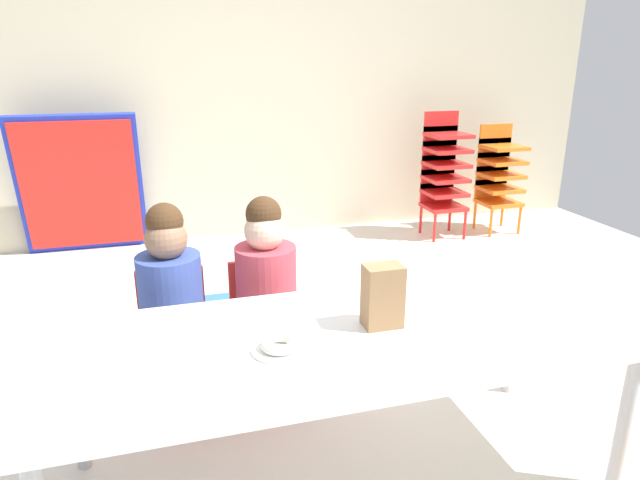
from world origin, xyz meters
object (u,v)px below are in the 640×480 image
(seated_child_near_camera, at_px, (171,291))
(paper_bag_brown, at_px, (383,296))
(kid_chair_red_stack, at_px, (444,169))
(paper_plate_near_edge, at_px, (280,350))
(kid_chair_orange_stack, at_px, (499,172))
(folded_activity_table, at_px, (81,186))
(donut_powdered_on_plate, at_px, (280,344))
(seated_child_middle_seat, at_px, (266,280))
(craft_table, at_px, (343,345))

(seated_child_near_camera, relative_size, paper_bag_brown, 4.17)
(kid_chair_red_stack, distance_m, paper_plate_near_edge, 3.27)
(kid_chair_orange_stack, bearing_deg, folded_activity_table, 174.24)
(seated_child_near_camera, height_order, paper_bag_brown, seated_child_near_camera)
(kid_chair_orange_stack, bearing_deg, paper_bag_brown, -129.76)
(seated_child_near_camera, bearing_deg, kid_chair_red_stack, 40.55)
(kid_chair_orange_stack, bearing_deg, kid_chair_red_stack, 179.98)
(seated_child_near_camera, xyz_separation_m, donut_powdered_on_plate, (0.32, -0.67, 0.06))
(seated_child_near_camera, distance_m, seated_child_middle_seat, 0.40)
(craft_table, relative_size, paper_plate_near_edge, 11.03)
(craft_table, distance_m, paper_bag_brown, 0.21)
(folded_activity_table, bearing_deg, paper_bag_brown, -66.05)
(kid_chair_red_stack, bearing_deg, seated_child_near_camera, -139.45)
(craft_table, xyz_separation_m, paper_bag_brown, (0.14, 0.02, 0.16))
(kid_chair_orange_stack, xyz_separation_m, folded_activity_table, (-3.40, 0.34, 0.02))
(craft_table, xyz_separation_m, seated_child_middle_seat, (-0.15, 0.61, 0.01))
(seated_child_middle_seat, bearing_deg, kid_chair_red_stack, 46.03)
(kid_chair_red_stack, relative_size, folded_activity_table, 0.96)
(kid_chair_orange_stack, xyz_separation_m, donut_powdered_on_plate, (-2.49, -2.61, 0.10))
(seated_child_near_camera, xyz_separation_m, paper_plate_near_edge, (0.32, -0.67, 0.04))
(seated_child_near_camera, height_order, paper_plate_near_edge, seated_child_near_camera)
(seated_child_middle_seat, bearing_deg, craft_table, -76.30)
(paper_plate_near_edge, relative_size, donut_powdered_on_plate, 1.47)
(seated_child_near_camera, bearing_deg, donut_powdered_on_plate, -64.71)
(kid_chair_red_stack, relative_size, kid_chair_orange_stack, 1.13)
(craft_table, xyz_separation_m, kid_chair_red_stack, (1.73, 2.56, 0.03))
(kid_chair_red_stack, height_order, kid_chair_orange_stack, kid_chair_red_stack)
(kid_chair_red_stack, height_order, paper_bag_brown, kid_chair_red_stack)
(paper_bag_brown, distance_m, donut_powdered_on_plate, 0.39)
(folded_activity_table, xyz_separation_m, paper_bag_brown, (1.28, -2.88, 0.16))
(paper_bag_brown, xyz_separation_m, paper_plate_near_edge, (-0.37, -0.07, -0.11))
(craft_table, bearing_deg, kid_chair_orange_stack, 48.56)
(craft_table, xyz_separation_m, kid_chair_orange_stack, (2.26, 2.56, -0.03))
(donut_powdered_on_plate, bearing_deg, craft_table, 14.02)
(seated_child_middle_seat, relative_size, folded_activity_table, 0.84)
(craft_table, bearing_deg, seated_child_near_camera, 131.80)
(seated_child_middle_seat, bearing_deg, paper_plate_near_edge, -96.94)
(seated_child_near_camera, distance_m, folded_activity_table, 2.36)
(seated_child_middle_seat, distance_m, donut_powdered_on_plate, 0.68)
(paper_plate_near_edge, bearing_deg, craft_table, 14.02)
(kid_chair_orange_stack, bearing_deg, donut_powdered_on_plate, -133.58)
(folded_activity_table, bearing_deg, craft_table, -68.59)
(craft_table, height_order, seated_child_near_camera, seated_child_near_camera)
(craft_table, bearing_deg, paper_bag_brown, 6.40)
(donut_powdered_on_plate, bearing_deg, seated_child_near_camera, 115.29)
(craft_table, distance_m, folded_activity_table, 3.11)
(kid_chair_orange_stack, distance_m, paper_plate_near_edge, 3.61)
(seated_child_near_camera, relative_size, kid_chair_red_stack, 0.88)
(kid_chair_red_stack, bearing_deg, paper_plate_near_edge, -126.85)
(seated_child_middle_seat, height_order, kid_chair_red_stack, kid_chair_red_stack)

